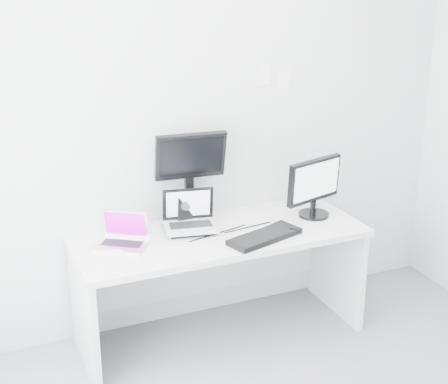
# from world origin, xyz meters

# --- Properties ---
(back_wall) EXTENTS (3.60, 0.00, 3.60)m
(back_wall) POSITION_xyz_m (0.00, 1.60, 1.35)
(back_wall) COLOR silver
(back_wall) RESTS_ON ground
(desk) EXTENTS (1.80, 0.70, 0.73)m
(desk) POSITION_xyz_m (0.00, 1.25, 0.36)
(desk) COLOR white
(desk) RESTS_ON ground
(macbook) EXTENTS (0.36, 0.34, 0.22)m
(macbook) POSITION_xyz_m (-0.61, 1.28, 0.84)
(macbook) COLOR silver
(macbook) RESTS_ON desk
(speaker) EXTENTS (0.13, 0.13, 0.20)m
(speaker) POSITION_xyz_m (-0.16, 1.47, 0.83)
(speaker) COLOR black
(speaker) RESTS_ON desk
(dell_laptop) EXTENTS (0.36, 0.31, 0.27)m
(dell_laptop) POSITION_xyz_m (-0.16, 1.32, 0.86)
(dell_laptop) COLOR silver
(dell_laptop) RESTS_ON desk
(rear_monitor) EXTENTS (0.46, 0.20, 0.61)m
(rear_monitor) POSITION_xyz_m (-0.09, 1.51, 1.03)
(rear_monitor) COLOR black
(rear_monitor) RESTS_ON desk
(samsung_monitor) EXTENTS (0.48, 0.32, 0.40)m
(samsung_monitor) POSITION_xyz_m (0.68, 1.26, 0.93)
(samsung_monitor) COLOR black
(samsung_monitor) RESTS_ON desk
(keyboard) EXTENTS (0.51, 0.30, 0.03)m
(keyboard) POSITION_xyz_m (0.21, 1.05, 0.75)
(keyboard) COLOR black
(keyboard) RESTS_ON desk
(mouse) EXTENTS (0.13, 0.11, 0.04)m
(mouse) POSITION_xyz_m (0.41, 1.06, 0.75)
(mouse) COLOR black
(mouse) RESTS_ON desk
(wall_note_0) EXTENTS (0.10, 0.00, 0.14)m
(wall_note_0) POSITION_xyz_m (0.45, 1.59, 1.62)
(wall_note_0) COLOR white
(wall_note_0) RESTS_ON back_wall
(wall_note_1) EXTENTS (0.09, 0.00, 0.13)m
(wall_note_1) POSITION_xyz_m (0.60, 1.59, 1.58)
(wall_note_1) COLOR white
(wall_note_1) RESTS_ON back_wall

